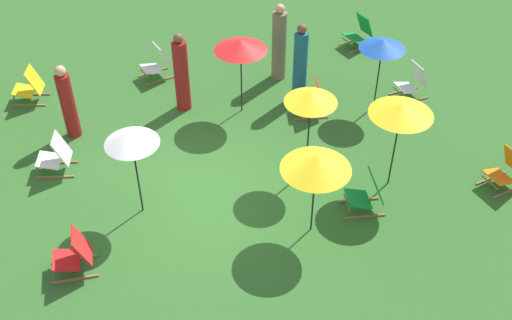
# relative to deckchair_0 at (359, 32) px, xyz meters

# --- Properties ---
(ground_plane) EXTENTS (40.00, 40.00, 0.00)m
(ground_plane) POSITION_rel_deckchair_0_xyz_m (4.13, -5.32, -0.37)
(ground_plane) COLOR #2D6026
(deckchair_0) EXTENTS (0.63, 0.84, 0.83)m
(deckchair_0) POSITION_rel_deckchair_0_xyz_m (0.00, 0.00, 0.00)
(deckchair_0) COLOR olive
(deckchair_0) RESTS_ON ground
(deckchair_1) EXTENTS (0.54, 0.80, 0.83)m
(deckchair_1) POSITION_rel_deckchair_0_xyz_m (2.50, 0.15, 0.00)
(deckchair_1) COLOR olive
(deckchair_1) RESTS_ON ground
(deckchair_2) EXTENTS (0.61, 0.84, 0.83)m
(deckchair_2) POSITION_rel_deckchair_0_xyz_m (5.51, -2.46, 0.00)
(deckchair_2) COLOR olive
(deckchair_2) RESTS_ON ground
(deckchair_3) EXTENTS (0.59, 0.83, 0.83)m
(deckchair_3) POSITION_rel_deckchair_0_xyz_m (5.74, 0.33, 0.00)
(deckchair_3) COLOR olive
(deckchair_3) RESTS_ON ground
(deckchair_4) EXTENTS (0.64, 0.85, 0.83)m
(deckchair_4) POSITION_rel_deckchair_0_xyz_m (2.40, -2.25, 0.00)
(deckchair_4) COLOR olive
(deckchair_4) RESTS_ON ground
(deckchair_5) EXTENTS (0.67, 0.86, 0.83)m
(deckchair_5) POSITION_rel_deckchair_0_xyz_m (-0.02, -8.10, 0.00)
(deckchair_5) COLOR olive
(deckchair_5) RESTS_ON ground
(deckchair_6) EXTENTS (0.54, 0.80, 0.83)m
(deckchair_6) POSITION_rel_deckchair_0_xyz_m (5.33, -7.64, 0.00)
(deckchair_6) COLOR olive
(deckchair_6) RESTS_ON ground
(deckchair_8) EXTENTS (0.64, 0.85, 0.83)m
(deckchair_8) POSITION_rel_deckchair_0_xyz_m (-0.12, -5.19, 0.00)
(deckchair_8) COLOR olive
(deckchair_8) RESTS_ON ground
(deckchair_9) EXTENTS (0.65, 0.85, 0.83)m
(deckchair_9) POSITION_rel_deckchair_0_xyz_m (2.65, -7.73, 0.00)
(deckchair_9) COLOR olive
(deckchair_9) RESTS_ON ground
(umbrella_0) EXTENTS (0.98, 0.98, 1.90)m
(umbrella_0) POSITION_rel_deckchair_0_xyz_m (4.19, -3.10, 1.40)
(umbrella_0) COLOR black
(umbrella_0) RESTS_ON ground
(umbrella_1) EXTENTS (1.16, 1.16, 1.86)m
(umbrella_1) POSITION_rel_deckchair_0_xyz_m (5.01, -1.72, 1.38)
(umbrella_1) COLOR black
(umbrella_1) RESTS_ON ground
(umbrella_2) EXTENTS (1.18, 1.18, 1.72)m
(umbrella_2) POSITION_rel_deckchair_0_xyz_m (5.69, -3.60, 1.20)
(umbrella_2) COLOR black
(umbrella_2) RESTS_ON ground
(umbrella_3) EXTENTS (1.12, 1.12, 1.75)m
(umbrella_3) POSITION_rel_deckchair_0_xyz_m (1.82, -3.70, 1.27)
(umbrella_3) COLOR black
(umbrella_3) RESTS_ON ground
(umbrella_4) EXTENTS (0.94, 0.94, 1.89)m
(umbrella_4) POSITION_rel_deckchair_0_xyz_m (4.27, -6.36, 1.36)
(umbrella_4) COLOR black
(umbrella_4) RESTS_ON ground
(umbrella_5) EXTENTS (0.99, 0.99, 1.70)m
(umbrella_5) POSITION_rel_deckchair_0_xyz_m (2.63, -0.85, 1.22)
(umbrella_5) COLOR black
(umbrella_5) RESTS_ON ground
(person_0) EXTENTS (0.43, 0.43, 1.86)m
(person_0) POSITION_rel_deckchair_0_xyz_m (1.74, -2.31, 0.51)
(person_0) COLOR #195972
(person_0) RESTS_ON ground
(person_1) EXTENTS (0.44, 0.44, 1.85)m
(person_1) POSITION_rel_deckchair_0_xyz_m (1.31, -4.89, 0.50)
(person_1) COLOR maroon
(person_1) RESTS_ON ground
(person_2) EXTENTS (0.39, 0.39, 1.68)m
(person_2) POSITION_rel_deckchair_0_xyz_m (1.55, -7.33, 0.43)
(person_2) COLOR maroon
(person_2) RESTS_ON ground
(person_3) EXTENTS (0.46, 0.46, 1.88)m
(person_3) POSITION_rel_deckchair_0_xyz_m (0.78, -2.46, 0.52)
(person_3) COLOR #72664C
(person_3) RESTS_ON ground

